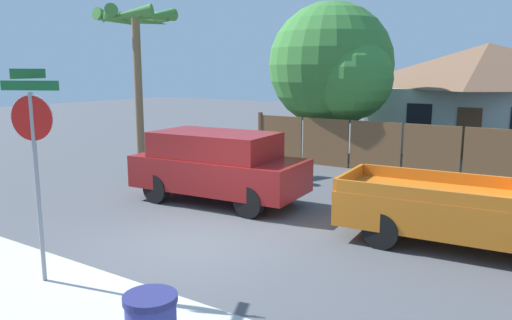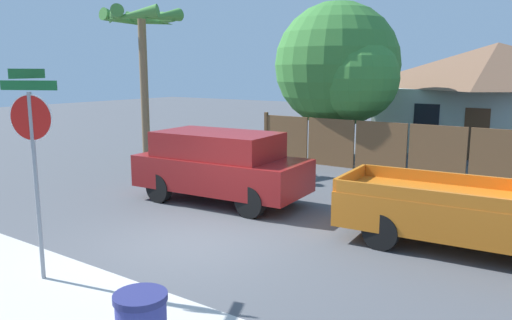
% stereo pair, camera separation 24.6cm
% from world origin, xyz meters
% --- Properties ---
extents(ground_plane, '(80.00, 80.00, 0.00)m').
position_xyz_m(ground_plane, '(0.00, 0.00, 0.00)').
color(ground_plane, '#4C4F54').
extents(sidewalk_strip, '(36.00, 3.20, 0.01)m').
position_xyz_m(sidewalk_strip, '(0.00, -3.60, 0.00)').
color(sidewalk_strip, beige).
rests_on(sidewalk_strip, ground).
extents(wooden_fence, '(13.20, 0.12, 1.81)m').
position_xyz_m(wooden_fence, '(2.26, 8.92, 0.85)').
color(wooden_fence, brown).
rests_on(wooden_fence, ground).
extents(house, '(9.18, 6.46, 4.56)m').
position_xyz_m(house, '(2.55, 16.13, 2.36)').
color(house, '#B2C1B7').
rests_on(house, ground).
extents(oak_tree, '(5.06, 4.81, 6.02)m').
position_xyz_m(oak_tree, '(-1.94, 10.55, 3.50)').
color(oak_tree, brown).
rests_on(oak_tree, ground).
extents(palm_tree, '(2.72, 2.93, 5.53)m').
position_xyz_m(palm_tree, '(-6.88, 5.08, 4.75)').
color(palm_tree, brown).
rests_on(palm_tree, ground).
extents(red_suv, '(4.64, 2.30, 1.84)m').
position_xyz_m(red_suv, '(-1.55, 2.73, 1.00)').
color(red_suv, maroon).
rests_on(red_suv, ground).
extents(orange_pickup, '(5.35, 2.34, 1.71)m').
position_xyz_m(orange_pickup, '(5.03, 2.75, 0.82)').
color(orange_pickup, orange).
rests_on(orange_pickup, ground).
extents(stop_sign, '(0.89, 0.81, 3.44)m').
position_xyz_m(stop_sign, '(-0.85, -2.79, 2.35)').
color(stop_sign, gray).
rests_on(stop_sign, ground).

